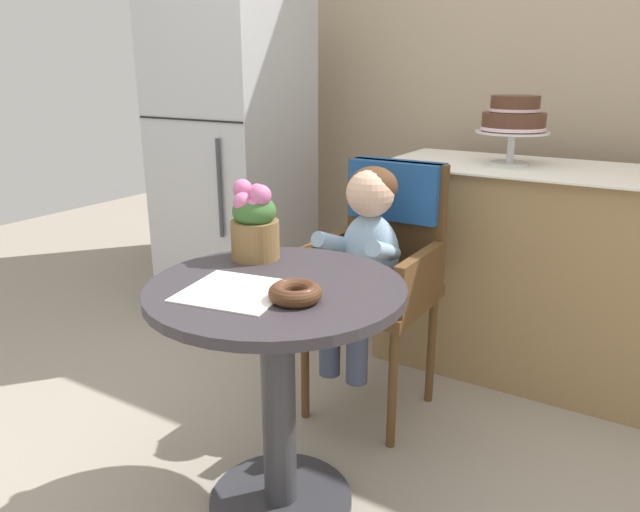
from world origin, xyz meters
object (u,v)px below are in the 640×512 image
wicker_chair (384,247)px  refrigerator (233,158)px  flower_vase (254,222)px  donut_front (295,292)px  seated_child (365,248)px  tiered_cake_stand (514,119)px  cafe_table (278,354)px

wicker_chair → refrigerator: (-1.03, 0.38, 0.21)m
wicker_chair → flower_vase: (-0.18, -0.56, 0.20)m
wicker_chair → donut_front: size_ratio=6.89×
seated_child → donut_front: (0.13, -0.64, 0.07)m
flower_vase → tiered_cake_stand: (0.47, 1.14, 0.25)m
seated_child → donut_front: 0.65m
seated_child → flower_vase: 0.47m
donut_front → tiered_cake_stand: size_ratio=0.46×
refrigerator → donut_front: bearing=-45.2°
wicker_chair → flower_vase: size_ratio=3.91×
cafe_table → donut_front: size_ratio=5.20×
cafe_table → seated_child: size_ratio=0.99×
cafe_table → seated_child: seated_child is taller
seated_child → refrigerator: size_ratio=0.43×
wicker_chair → donut_front: 0.81m
tiered_cake_stand → flower_vase: bearing=-112.4°
wicker_chair → donut_front: wicker_chair is taller
tiered_cake_stand → wicker_chair: bearing=-116.6°
wicker_chair → tiered_cake_stand: bearing=58.6°
seated_child → refrigerator: (-1.03, 0.54, 0.17)m
cafe_table → wicker_chair: 0.73m
seated_child → flower_vase: bearing=-113.8°
flower_vase → wicker_chair: bearing=72.3°
wicker_chair → tiered_cake_stand: 0.79m
cafe_table → refrigerator: size_ratio=0.42×
cafe_table → seated_child: (-0.02, 0.56, 0.17)m
cafe_table → tiered_cake_stand: size_ratio=2.40×
donut_front → wicker_chair: bearing=99.2°
flower_vase → donut_front: bearing=-37.4°
flower_vase → tiered_cake_stand: bearing=67.6°
seated_child → donut_front: size_ratio=5.25×
seated_child → flower_vase: size_ratio=2.97×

